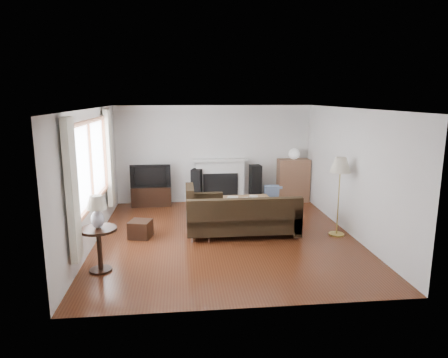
{
  "coord_description": "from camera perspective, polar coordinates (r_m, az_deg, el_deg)",
  "views": [
    {
      "loc": [
        -0.83,
        -7.47,
        2.72
      ],
      "look_at": [
        0.0,
        0.3,
        1.1
      ],
      "focal_mm": 32.0,
      "sensor_mm": 36.0,
      "label": 1
    }
  ],
  "objects": [
    {
      "name": "floor_lamp",
      "position": [
        8.16,
        16.06,
        -2.49
      ],
      "size": [
        0.45,
        0.45,
        1.56
      ],
      "primitive_type": "cube",
      "rotation": [
        0.0,
        0.0,
        -0.11
      ],
      "color": "#AA8F3B",
      "rests_on": "ground"
    },
    {
      "name": "tv_stand",
      "position": [
        10.3,
        -10.3,
        -2.37
      ],
      "size": [
        0.98,
        0.44,
        0.49
      ],
      "primitive_type": "cube",
      "color": "black",
      "rests_on": "ground"
    },
    {
      "name": "curtain_far",
      "position": [
        9.02,
        -16.07,
        2.85
      ],
      "size": [
        0.1,
        0.35,
        2.1
      ],
      "primitive_type": "cube",
      "color": "silver",
      "rests_on": "room"
    },
    {
      "name": "table_lamp",
      "position": [
        6.48,
        -17.68,
        -4.55
      ],
      "size": [
        0.32,
        0.32,
        0.51
      ],
      "primitive_type": "cube",
      "color": "silver",
      "rests_on": "side_table"
    },
    {
      "name": "globe_lamp",
      "position": [
        10.5,
        9.98,
        3.55
      ],
      "size": [
        0.28,
        0.28,
        0.28
      ],
      "primitive_type": "sphere",
      "color": "white",
      "rests_on": "bookshelf"
    },
    {
      "name": "side_table",
      "position": [
        6.67,
        -17.35,
        -9.61
      ],
      "size": [
        0.57,
        0.57,
        0.71
      ],
      "primitive_type": "cube",
      "color": "black",
      "rests_on": "ground"
    },
    {
      "name": "speaker_right",
      "position": [
        10.43,
        4.49,
        -0.67
      ],
      "size": [
        0.3,
        0.35,
        0.98
      ],
      "primitive_type": "cube",
      "rotation": [
        0.0,
        0.0,
        0.09
      ],
      "color": "black",
      "rests_on": "ground"
    },
    {
      "name": "window",
      "position": [
        7.54,
        -18.45,
        2.18
      ],
      "size": [
        0.12,
        2.74,
        1.54
      ],
      "primitive_type": "cube",
      "color": "brown",
      "rests_on": "room"
    },
    {
      "name": "fireplace",
      "position": [
        10.38,
        -0.54,
        -0.2
      ],
      "size": [
        1.4,
        0.26,
        1.15
      ],
      "primitive_type": "cube",
      "color": "white",
      "rests_on": "room"
    },
    {
      "name": "footstool",
      "position": [
        8.05,
        -11.84,
        -7.01
      ],
      "size": [
        0.49,
        0.49,
        0.34
      ],
      "primitive_type": "cube",
      "rotation": [
        0.0,
        0.0,
        -0.25
      ],
      "color": "black",
      "rests_on": "ground"
    },
    {
      "name": "television",
      "position": [
        10.18,
        -10.41,
        0.54
      ],
      "size": [
        1.0,
        0.13,
        0.57
      ],
      "primitive_type": "imported",
      "color": "black",
      "rests_on": "tv_stand"
    },
    {
      "name": "speaker_left",
      "position": [
        10.26,
        -3.88,
        -1.07
      ],
      "size": [
        0.33,
        0.36,
        0.9
      ],
      "primitive_type": "cube",
      "rotation": [
        0.0,
        0.0,
        -0.31
      ],
      "color": "black",
      "rests_on": "ground"
    },
    {
      "name": "sectional_sofa",
      "position": [
        7.97,
        2.66,
        -5.31
      ],
      "size": [
        2.4,
        1.75,
        0.78
      ],
      "primitive_type": "cube",
      "color": "black",
      "rests_on": "ground"
    },
    {
      "name": "room",
      "position": [
        7.65,
        0.24,
        0.64
      ],
      "size": [
        5.1,
        5.6,
        2.54
      ],
      "color": "#4C2211",
      "rests_on": "ground"
    },
    {
      "name": "coffee_table",
      "position": [
        9.15,
        2.91,
        -4.09
      ],
      "size": [
        1.19,
        0.67,
        0.46
      ],
      "primitive_type": "cube",
      "rotation": [
        0.0,
        0.0,
        0.03
      ],
      "color": "#8E6744",
      "rests_on": "ground"
    },
    {
      "name": "curtain_near",
      "position": [
        6.1,
        -20.87,
        -1.57
      ],
      "size": [
        0.1,
        0.35,
        2.1
      ],
      "primitive_type": "cube",
      "color": "silver",
      "rests_on": "room"
    },
    {
      "name": "bookshelf",
      "position": [
        10.62,
        9.84,
        -0.18
      ],
      "size": [
        0.81,
        0.39,
        1.12
      ],
      "primitive_type": "cube",
      "color": "brown",
      "rests_on": "ground"
    }
  ]
}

